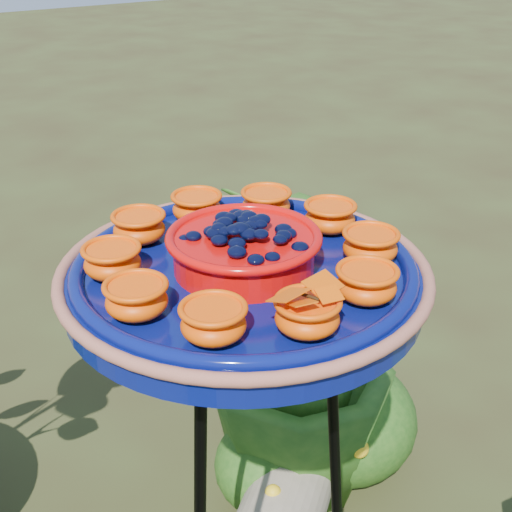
{
  "coord_description": "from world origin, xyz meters",
  "views": [
    {
      "loc": [
        -0.4,
        -0.8,
        1.51
      ],
      "look_at": [
        0.05,
        -0.05,
        1.06
      ],
      "focal_mm": 50.0,
      "sensor_mm": 36.0,
      "label": 1
    }
  ],
  "objects": [
    {
      "name": "tripod_stand",
      "position": [
        0.04,
        -0.04,
        0.6
      ],
      "size": [
        0.38,
        0.4,
        0.99
      ],
      "rotation": [
        0.0,
        0.0,
        0.04
      ],
      "color": "black",
      "rests_on": "ground"
    },
    {
      "name": "shrub_back_right",
      "position": [
        0.51,
        0.47,
        0.46
      ],
      "size": [
        0.64,
        0.64,
        0.91
      ],
      "primitive_type": "imported",
      "rotation": [
        0.0,
        0.0,
        1.87
      ],
      "color": "#1D4913",
      "rests_on": "ground"
    },
    {
      "name": "feeder_dish",
      "position": [
        0.04,
        -0.04,
        1.04
      ],
      "size": [
        0.53,
        0.53,
        0.12
      ],
      "rotation": [
        0.0,
        0.0,
        0.04
      ],
      "color": "#070F57",
      "rests_on": "tripod_stand"
    }
  ]
}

